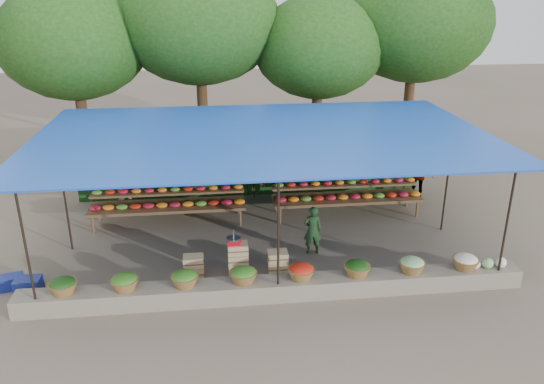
{
  "coord_description": "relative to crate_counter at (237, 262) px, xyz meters",
  "views": [
    {
      "loc": [
        -1.23,
        -12.28,
        6.14
      ],
      "look_at": [
        0.24,
        0.2,
        1.22
      ],
      "focal_mm": 35.0,
      "sensor_mm": 36.0,
      "label": 1
    }
  ],
  "objects": [
    {
      "name": "produce_baskets",
      "position": [
        0.68,
        -1.05,
        0.25
      ],
      "size": [
        8.98,
        0.58,
        0.34
      ],
      "color": "brown",
      "rests_on": "stone_curb"
    },
    {
      "name": "blue_crate_back",
      "position": [
        -4.47,
        -0.23,
        -0.15
      ],
      "size": [
        0.54,
        0.39,
        0.32
      ],
      "primitive_type": "cube",
      "rotation": [
        0.0,
        0.0,
        -0.01
      ],
      "color": "navy",
      "rests_on": "ground"
    },
    {
      "name": "tree_row",
      "position": [
        1.29,
        7.79,
        4.39
      ],
      "size": [
        16.51,
        5.5,
        7.12
      ],
      "color": "#3B2415",
      "rests_on": "ground"
    },
    {
      "name": "crate_counter",
      "position": [
        0.0,
        0.0,
        0.0
      ],
      "size": [
        2.35,
        0.34,
        0.77
      ],
      "color": "tan",
      "rests_on": "ground"
    },
    {
      "name": "netting_backdrop",
      "position": [
        0.78,
        4.85,
        0.94
      ],
      "size": [
        10.6,
        0.06,
        2.5
      ],
      "primitive_type": "cube",
      "color": "#194317",
      "rests_on": "ground"
    },
    {
      "name": "customer_left",
      "position": [
        -2.89,
        3.78,
        0.48
      ],
      "size": [
        0.92,
        0.82,
        1.59
      ],
      "primitive_type": "imported",
      "rotation": [
        0.0,
        0.0,
        0.33
      ],
      "color": "slate",
      "rests_on": "ground"
    },
    {
      "name": "blue_crate_front",
      "position": [
        -4.89,
        -0.02,
        -0.17
      ],
      "size": [
        0.56,
        0.46,
        0.29
      ],
      "primitive_type": "cube",
      "rotation": [
        0.0,
        0.0,
        0.26
      ],
      "color": "navy",
      "rests_on": "ground"
    },
    {
      "name": "stall_canopy",
      "position": [
        0.78,
        1.77,
        2.36
      ],
      "size": [
        10.8,
        6.6,
        2.82
      ],
      "color": "black",
      "rests_on": "ground"
    },
    {
      "name": "ground",
      "position": [
        0.78,
        1.7,
        -0.31
      ],
      "size": [
        60.0,
        60.0,
        0.0
      ],
      "primitive_type": "plane",
      "color": "#635A49",
      "rests_on": "ground"
    },
    {
      "name": "weighing_scale",
      "position": [
        -0.06,
        -0.0,
        0.54
      ],
      "size": [
        0.32,
        0.32,
        0.34
      ],
      "color": "red",
      "rests_on": "crate_counter"
    },
    {
      "name": "fruit_table_left",
      "position": [
        -1.71,
        3.05,
        0.3
      ],
      "size": [
        4.21,
        0.95,
        0.93
      ],
      "color": "brown",
      "rests_on": "ground"
    },
    {
      "name": "customer_mid",
      "position": [
        1.49,
        4.13,
        0.62
      ],
      "size": [
        1.34,
        0.97,
        1.86
      ],
      "primitive_type": "imported",
      "rotation": [
        0.0,
        0.0,
        0.26
      ],
      "color": "slate",
      "rests_on": "ground"
    },
    {
      "name": "vendor_seated",
      "position": [
        1.88,
        0.81,
        0.3
      ],
      "size": [
        0.45,
        0.3,
        1.23
      ],
      "primitive_type": "imported",
      "rotation": [
        0.0,
        0.0,
        3.14
      ],
      "color": "#19371B",
      "rests_on": "ground"
    },
    {
      "name": "customer_right",
      "position": [
        5.73,
        3.97,
        0.46
      ],
      "size": [
        0.98,
        0.72,
        1.54
      ],
      "primitive_type": "imported",
      "rotation": [
        0.0,
        0.0,
        -0.43
      ],
      "color": "slate",
      "rests_on": "ground"
    },
    {
      "name": "fruit_table_right",
      "position": [
        3.29,
        3.05,
        0.3
      ],
      "size": [
        4.21,
        0.95,
        0.93
      ],
      "color": "brown",
      "rests_on": "ground"
    },
    {
      "name": "stone_curb",
      "position": [
        0.78,
        -1.05,
        -0.11
      ],
      "size": [
        10.6,
        0.55,
        0.4
      ],
      "primitive_type": "cube",
      "color": "#716A5A",
      "rests_on": "ground"
    }
  ]
}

